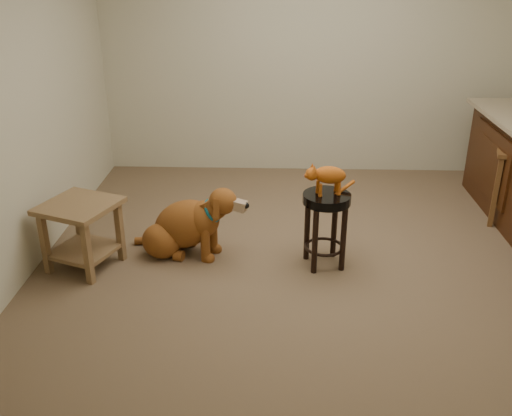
{
  "coord_description": "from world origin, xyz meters",
  "views": [
    {
      "loc": [
        -0.37,
        -4.22,
        2.28
      ],
      "look_at": [
        -0.51,
        -0.14,
        0.45
      ],
      "focal_mm": 40.0,
      "sensor_mm": 36.0,
      "label": 1
    }
  ],
  "objects_px": {
    "tabby_kitten": "(327,176)",
    "padded_stool": "(326,215)",
    "side_table": "(82,225)",
    "golden_retriever": "(186,226)"
  },
  "relations": [
    {
      "from": "side_table",
      "to": "tabby_kitten",
      "type": "xyz_separation_m",
      "value": [
        1.88,
        0.09,
        0.4
      ]
    },
    {
      "from": "golden_retriever",
      "to": "tabby_kitten",
      "type": "bearing_deg",
      "value": 7.31
    },
    {
      "from": "side_table",
      "to": "tabby_kitten",
      "type": "distance_m",
      "value": 1.92
    },
    {
      "from": "side_table",
      "to": "tabby_kitten",
      "type": "bearing_deg",
      "value": 2.86
    },
    {
      "from": "padded_stool",
      "to": "golden_retriever",
      "type": "bearing_deg",
      "value": 172.19
    },
    {
      "from": "padded_stool",
      "to": "tabby_kitten",
      "type": "height_order",
      "value": "tabby_kitten"
    },
    {
      "from": "padded_stool",
      "to": "golden_retriever",
      "type": "distance_m",
      "value": 1.15
    },
    {
      "from": "side_table",
      "to": "tabby_kitten",
      "type": "height_order",
      "value": "tabby_kitten"
    },
    {
      "from": "padded_stool",
      "to": "tabby_kitten",
      "type": "xyz_separation_m",
      "value": [
        -0.01,
        -0.0,
        0.32
      ]
    },
    {
      "from": "tabby_kitten",
      "to": "padded_stool",
      "type": "bearing_deg",
      "value": -5.72
    }
  ]
}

